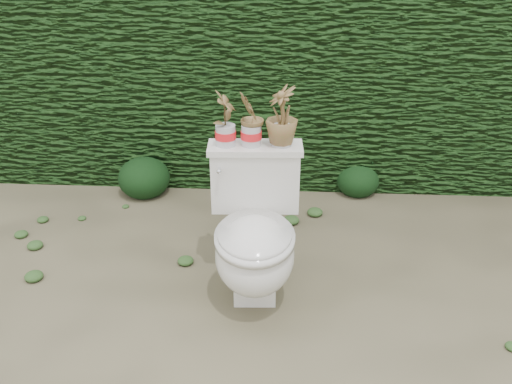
# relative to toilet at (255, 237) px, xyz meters

# --- Properties ---
(ground) EXTENTS (60.00, 60.00, 0.00)m
(ground) POSITION_rel_toilet_xyz_m (-0.06, 0.14, -0.36)
(ground) COLOR #7A7254
(ground) RESTS_ON ground
(hedge) EXTENTS (8.00, 1.00, 1.60)m
(hedge) POSITION_rel_toilet_xyz_m (-0.06, 1.74, 0.44)
(hedge) COLOR #234C19
(hedge) RESTS_ON ground
(toilet) EXTENTS (0.51, 0.70, 0.78)m
(toilet) POSITION_rel_toilet_xyz_m (0.00, 0.00, 0.00)
(toilet) COLOR silver
(toilet) RESTS_ON ground
(potted_plant_left) EXTENTS (0.12, 0.16, 0.28)m
(potted_plant_left) POSITION_rel_toilet_xyz_m (-0.17, 0.23, 0.56)
(potted_plant_left) COLOR #377D27
(potted_plant_left) RESTS_ON toilet
(potted_plant_center) EXTENTS (0.15, 0.18, 0.28)m
(potted_plant_center) POSITION_rel_toilet_xyz_m (-0.03, 0.24, 0.56)
(potted_plant_center) COLOR #377D27
(potted_plant_center) RESTS_ON toilet
(potted_plant_right) EXTENTS (0.22, 0.22, 0.30)m
(potted_plant_right) POSITION_rel_toilet_xyz_m (0.13, 0.25, 0.57)
(potted_plant_right) COLOR #377D27
(potted_plant_right) RESTS_ON toilet
(liriope_clump_1) EXTENTS (0.38, 0.38, 0.30)m
(liriope_clump_1) POSITION_rel_toilet_xyz_m (-0.88, 1.15, -0.20)
(liriope_clump_1) COLOR black
(liriope_clump_1) RESTS_ON ground
(liriope_clump_2) EXTENTS (0.31, 0.31, 0.25)m
(liriope_clump_2) POSITION_rel_toilet_xyz_m (0.68, 1.26, -0.23)
(liriope_clump_2) COLOR black
(liriope_clump_2) RESTS_ON ground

